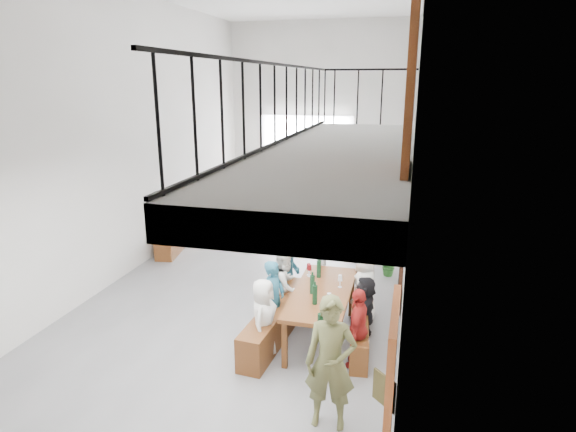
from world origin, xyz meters
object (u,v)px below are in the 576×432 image
(oak_barrel, at_px, (244,196))
(bicycle_near, at_px, (317,198))
(tasting_table, at_px, (322,296))
(side_bench, at_px, (175,238))
(host_standing, at_px, (331,363))
(serving_counter, at_px, (282,190))
(bench_inner, at_px, (277,321))

(oak_barrel, bearing_deg, bicycle_near, 2.63)
(tasting_table, height_order, side_bench, tasting_table)
(tasting_table, height_order, bicycle_near, bicycle_near)
(oak_barrel, distance_m, host_standing, 9.70)
(bicycle_near, bearing_deg, host_standing, -150.09)
(serving_counter, bearing_deg, side_bench, -116.93)
(host_standing, distance_m, bicycle_near, 9.08)
(tasting_table, xyz_separation_m, bicycle_near, (-1.46, 7.03, -0.22))
(serving_counter, xyz_separation_m, bicycle_near, (1.22, -0.53, -0.05))
(tasting_table, height_order, serving_counter, serving_counter)
(side_bench, height_order, oak_barrel, oak_barrel)
(host_standing, height_order, bicycle_near, host_standing)
(oak_barrel, height_order, host_standing, host_standing)
(tasting_table, relative_size, host_standing, 1.29)
(oak_barrel, bearing_deg, bench_inner, -66.79)
(tasting_table, xyz_separation_m, serving_counter, (-2.68, 7.56, -0.17))
(bicycle_near, bearing_deg, tasting_table, -150.47)
(tasting_table, distance_m, host_standing, 1.90)
(bench_inner, relative_size, side_bench, 1.25)
(serving_counter, bearing_deg, bicycle_near, -32.54)
(oak_barrel, bearing_deg, host_standing, -64.76)
(bench_inner, bearing_deg, bicycle_near, 100.88)
(oak_barrel, bearing_deg, side_bench, -95.94)
(bench_inner, height_order, bicycle_near, bicycle_near)
(side_bench, relative_size, serving_counter, 0.89)
(tasting_table, height_order, oak_barrel, oak_barrel)
(bench_inner, height_order, oak_barrel, oak_barrel)
(oak_barrel, relative_size, bicycle_near, 0.48)
(serving_counter, xyz_separation_m, host_standing, (3.12, -9.40, 0.26))
(tasting_table, relative_size, bench_inner, 0.91)
(side_bench, xyz_separation_m, bicycle_near, (2.62, 3.84, 0.23))
(serving_counter, distance_m, bicycle_near, 1.33)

